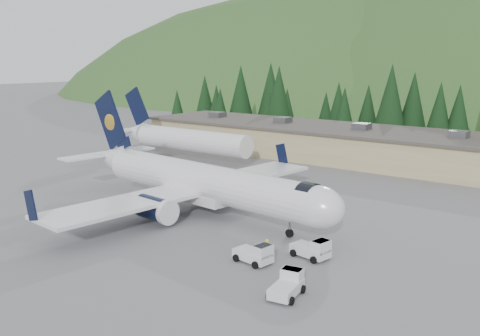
% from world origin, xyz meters
% --- Properties ---
extents(ground, '(600.00, 600.00, 0.00)m').
position_xyz_m(ground, '(0.00, 0.00, 0.00)').
color(ground, '#5D5D62').
extents(airliner, '(37.43, 35.17, 12.41)m').
position_xyz_m(airliner, '(-1.09, 0.10, 3.31)').
color(airliner, white).
rests_on(airliner, ground).
extents(second_airliner, '(27.50, 11.00, 10.05)m').
position_xyz_m(second_airliner, '(-24.92, 22.00, 3.32)').
color(second_airliner, white).
rests_on(second_airliner, ground).
extents(baggage_tug_a, '(3.41, 2.30, 1.72)m').
position_xyz_m(baggage_tug_a, '(12.47, -8.17, 0.77)').
color(baggage_tug_a, silver).
rests_on(baggage_tug_a, ground).
extents(baggage_tug_b, '(3.48, 2.40, 1.74)m').
position_xyz_m(baggage_tug_b, '(15.59, -4.40, 0.78)').
color(baggage_tug_b, silver).
rests_on(baggage_tug_b, ground).
extents(baggage_tug_c, '(2.33, 3.36, 1.67)m').
position_xyz_m(baggage_tug_c, '(17.70, -11.58, 0.75)').
color(baggage_tug_c, silver).
rests_on(baggage_tug_c, ground).
extents(terminal_building, '(71.00, 17.00, 6.10)m').
position_xyz_m(terminal_building, '(-5.01, 38.00, 2.62)').
color(terminal_building, tan).
rests_on(terminal_building, ground).
extents(ramp_worker, '(0.71, 0.60, 1.65)m').
position_xyz_m(ramp_worker, '(12.53, -6.67, 0.83)').
color(ramp_worker, '#FCFF21').
rests_on(ramp_worker, ground).
extents(tree_line, '(111.90, 19.73, 14.15)m').
position_xyz_m(tree_line, '(-7.35, 61.00, 7.24)').
color(tree_line, black).
rests_on(tree_line, ground).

